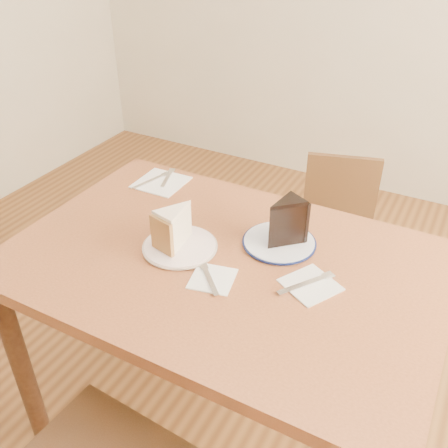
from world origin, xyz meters
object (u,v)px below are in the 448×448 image
Objects in this scene: chair_far at (335,237)px; table at (223,285)px; chocolate_cake at (283,224)px; plate_cream at (180,247)px; plate_navy at (279,242)px; carrot_cake at (178,227)px.

table is at bearing 64.54° from chair_far.
table is 0.25m from chocolate_cake.
chocolate_cake reaches higher than table.
chair_far is 3.49× the size of plate_cream.
table is at bearing -129.04° from plate_navy.
chair_far is 0.89m from plate_cream.
chocolate_cake is (-0.00, -0.63, 0.42)m from chair_far.
chocolate_cake is (0.26, 0.14, 0.01)m from carrot_cake.
chair_far is 0.76m from chocolate_cake.
plate_cream is (-0.13, -0.02, 0.10)m from table.
plate_cream reaches higher than table.
table is 0.81m from chair_far.
carrot_cake is (-0.27, -0.77, 0.41)m from chair_far.
plate_cream is at bearing -27.78° from carrot_cake.
chair_far is at bearing 71.72° from plate_cream.
plate_navy is 1.63× the size of chocolate_cake.
plate_navy is (-0.01, -0.62, 0.36)m from chair_far.
plate_cream is 0.30m from chocolate_cake.
chair_far is at bearing -63.23° from chocolate_cake.
plate_navy is at bearing 50.96° from table.
plate_cream is 1.64× the size of chocolate_cake.
carrot_cake is at bearing 54.85° from chocolate_cake.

